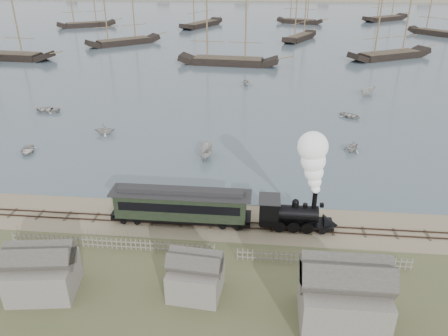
{
  "coord_description": "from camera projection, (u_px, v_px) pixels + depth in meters",
  "views": [
    {
      "loc": [
        6.84,
        -38.65,
        24.22
      ],
      "look_at": [
        2.72,
        3.76,
        3.5
      ],
      "focal_mm": 35.0,
      "sensor_mm": 36.0,
      "label": 1
    }
  ],
  "objects": [
    {
      "name": "rowboat_0",
      "position": [
        27.0,
        150.0,
        59.35
      ],
      "size": [
        4.12,
        3.51,
        0.72
      ],
      "primitive_type": "imported",
      "rotation": [
        0.0,
        0.0,
        0.34
      ],
      "color": "#BBB8B1",
      "rests_on": "harbor_water"
    },
    {
      "name": "rowboat_5",
      "position": [
        368.0,
        91.0,
        83.93
      ],
      "size": [
        3.55,
        3.8,
        1.46
      ],
      "primitive_type": "imported",
      "rotation": [
        0.0,
        0.0,
        2.28
      ],
      "color": "#BBB8B1",
      "rests_on": "harbor_water"
    },
    {
      "name": "passenger_coach",
      "position": [
        181.0,
        204.0,
        43.14
      ],
      "size": [
        13.88,
        2.68,
        3.37
      ],
      "color": "black",
      "rests_on": "ground"
    },
    {
      "name": "shed_mid",
      "position": [
        196.0,
        293.0,
        34.87
      ],
      "size": [
        4.0,
        3.5,
        3.6
      ],
      "primitive_type": null,
      "color": "slate",
      "rests_on": "ground"
    },
    {
      "name": "rowboat_1",
      "position": [
        105.0,
        129.0,
        65.36
      ],
      "size": [
        3.12,
        3.45,
        1.59
      ],
      "primitive_type": "imported",
      "rotation": [
        0.0,
        0.0,
        1.76
      ],
      "color": "#BBB8B1",
      "rests_on": "harbor_water"
    },
    {
      "name": "rowboat_2",
      "position": [
        206.0,
        152.0,
        57.87
      ],
      "size": [
        4.06,
        1.57,
        1.56
      ],
      "primitive_type": "imported",
      "rotation": [
        0.0,
        0.0,
        3.13
      ],
      "color": "#BBB8B1",
      "rests_on": "harbor_water"
    },
    {
      "name": "schooner_0",
      "position": [
        0.0,
        19.0,
        109.09
      ],
      "size": [
        24.86,
        7.8,
        20.0
      ],
      "primitive_type": null,
      "rotation": [
        0.0,
        0.0,
        -0.09
      ],
      "color": "black",
      "rests_on": "harbor_water"
    },
    {
      "name": "rail_track",
      "position": [
        192.0,
        223.0,
        43.97
      ],
      "size": [
        120.0,
        1.8,
        0.16
      ],
      "color": "#3A281F",
      "rests_on": "ground"
    },
    {
      "name": "schooner_3",
      "position": [
        302.0,
        7.0,
        134.43
      ],
      "size": [
        12.35,
        18.51,
        20.0
      ],
      "primitive_type": null,
      "rotation": [
        0.0,
        0.0,
        1.09
      ],
      "color": "black",
      "rests_on": "harbor_water"
    },
    {
      "name": "rowboat_6",
      "position": [
        47.0,
        109.0,
        74.93
      ],
      "size": [
        3.25,
        4.47,
        0.91
      ],
      "primitive_type": "imported",
      "rotation": [
        0.0,
        0.0,
        4.68
      ],
      "color": "#BBB8B1",
      "rests_on": "harbor_water"
    },
    {
      "name": "harbor_water",
      "position": [
        253.0,
        15.0,
        197.93
      ],
      "size": [
        600.0,
        336.0,
        0.06
      ],
      "primitive_type": "cube",
      "color": "#465765",
      "rests_on": "ground"
    },
    {
      "name": "shed_right",
      "position": [
        339.0,
        321.0,
        32.12
      ],
      "size": [
        6.0,
        5.0,
        5.1
      ],
      "primitive_type": null,
      "color": "slate",
      "rests_on": "ground"
    },
    {
      "name": "locomotive",
      "position": [
        307.0,
        189.0,
        41.06
      ],
      "size": [
        7.79,
        2.91,
        9.71
      ],
      "color": "black",
      "rests_on": "ground"
    },
    {
      "name": "ground",
      "position": [
        195.0,
        212.0,
        45.78
      ],
      "size": [
        600.0,
        600.0,
        0.0
      ],
      "primitive_type": "plane",
      "color": "tan",
      "rests_on": "ground"
    },
    {
      "name": "beached_dinghy",
      "position": [
        212.0,
        209.0,
        45.62
      ],
      "size": [
        3.43,
        4.2,
        0.76
      ],
      "primitive_type": "imported",
      "rotation": [
        0.0,
        0.0,
        1.33
      ],
      "color": "#BBB8B1",
      "rests_on": "ground"
    },
    {
      "name": "rowboat_3",
      "position": [
        350.0,
        116.0,
        72.32
      ],
      "size": [
        4.24,
        4.38,
        0.74
      ],
      "primitive_type": "imported",
      "rotation": [
        0.0,
        0.0,
        0.88
      ],
      "color": "#BBB8B1",
      "rests_on": "harbor_water"
    },
    {
      "name": "schooner_1",
      "position": [
        121.0,
        10.0,
        127.94
      ],
      "size": [
        20.65,
        18.48,
        20.0
      ],
      "primitive_type": null,
      "rotation": [
        0.0,
        0.0,
        0.7
      ],
      "color": "black",
      "rests_on": "harbor_water"
    },
    {
      "name": "schooner_4",
      "position": [
        396.0,
        19.0,
        109.94
      ],
      "size": [
        23.79,
        16.42,
        20.0
      ],
      "primitive_type": null,
      "rotation": [
        0.0,
        0.0,
        0.5
      ],
      "color": "black",
      "rests_on": "harbor_water"
    },
    {
      "name": "picket_fence_east",
      "position": [
        323.0,
        265.0,
        37.98
      ],
      "size": [
        15.0,
        0.1,
        1.2
      ],
      "primitive_type": null,
      "color": "slate",
      "rests_on": "ground"
    },
    {
      "name": "rowboat_7",
      "position": [
        246.0,
        82.0,
        90.3
      ],
      "size": [
        3.44,
        3.13,
        1.56
      ],
      "primitive_type": "imported",
      "rotation": [
        0.0,
        0.0,
        0.21
      ],
      "color": "#BBB8B1",
      "rests_on": "harbor_water"
    },
    {
      "name": "shed_left",
      "position": [
        46.0,
        291.0,
        35.01
      ],
      "size": [
        5.0,
        4.0,
        4.1
      ],
      "primitive_type": null,
      "color": "slate",
      "rests_on": "ground"
    },
    {
      "name": "schooner_5",
      "position": [
        444.0,
        4.0,
        142.9
      ],
      "size": [
        17.25,
        17.24,
        20.0
      ],
      "primitive_type": null,
      "rotation": [
        0.0,
        0.0,
        -0.78
      ],
      "color": "black",
      "rests_on": "harbor_water"
    },
    {
      "name": "rowboat_4",
      "position": [
        353.0,
        146.0,
        59.7
      ],
      "size": [
        3.61,
        3.58,
        1.44
      ],
      "primitive_type": "imported",
      "rotation": [
        0.0,
        0.0,
        5.54
      ],
      "color": "#BBB8B1",
      "rests_on": "harbor_water"
    },
    {
      "name": "schooner_2",
      "position": [
        228.0,
        22.0,
        103.5
      ],
      "size": [
        24.91,
        7.66,
        20.0
      ],
      "primitive_type": null,
      "rotation": [
        0.0,
        0.0,
        -0.08
      ],
      "color": "black",
      "rests_on": "harbor_water"
    },
    {
      "name": "picket_fence_west",
      "position": [
        113.0,
        249.0,
        40.08
      ],
      "size": [
        19.0,
        0.1,
        1.2
      ],
      "primitive_type": null,
      "color": "slate",
      "rests_on": "ground"
    },
    {
      "name": "far_spit",
      "position": [
        258.0,
        0.0,
        269.55
      ],
      "size": [
        500.0,
        20.0,
        1.8
      ],
      "primitive_type": "cube",
      "color": "tan",
      "rests_on": "ground"
    }
  ]
}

